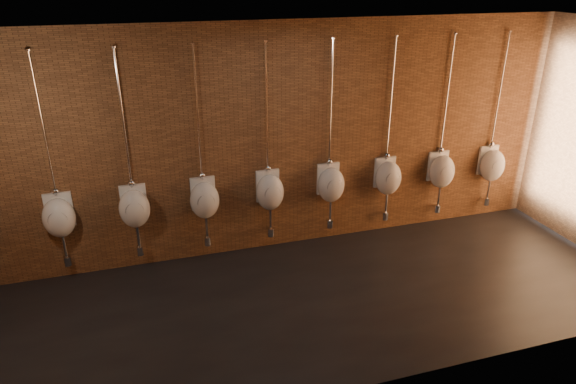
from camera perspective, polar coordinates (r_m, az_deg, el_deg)
name	(u,v)px	position (r m, az deg, el deg)	size (l,w,h in m)	color
ground	(312,301)	(6.51, 2.65, -11.97)	(8.50, 8.50, 0.00)	black
room_shell	(315,146)	(5.58, 3.03, 5.08)	(8.54, 3.04, 3.22)	black
urinal_1	(59,217)	(7.02, -24.10, -2.50)	(0.40, 0.35, 2.72)	white
urinal_2	(134,207)	(6.94, -16.70, -1.65)	(0.40, 0.35, 2.72)	white
urinal_3	(205,199)	(6.98, -9.26, -0.77)	(0.40, 0.35, 2.72)	white
urinal_4	(270,191)	(7.14, -2.03, 0.10)	(0.40, 0.35, 2.72)	white
urinal_5	(331,184)	(7.40, 4.79, 0.92)	(0.40, 0.35, 2.72)	white
urinal_6	(388,177)	(7.77, 11.05, 1.66)	(0.40, 0.35, 2.72)	white
urinal_7	(442,170)	(8.22, 16.70, 2.31)	(0.40, 0.35, 2.72)	white
urinal_8	(492,164)	(8.74, 21.72, 2.87)	(0.40, 0.35, 2.72)	white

